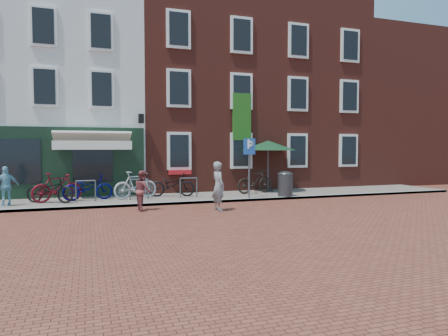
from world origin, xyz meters
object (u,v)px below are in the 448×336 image
object	(u,v)px
cafe_person	(6,186)
bicycle_1	(57,187)
litter_bin	(285,182)
parasol	(268,144)
bicycle_0	(50,190)
bicycle_2	(88,188)
bicycle_3	(136,185)
woman	(218,186)
bicycle_5	(255,181)
parking_sign	(249,157)
boy	(143,190)
bicycle_4	(172,185)

from	to	relation	value
cafe_person	bicycle_1	world-z (taller)	cafe_person
litter_bin	parasol	distance (m)	2.68
parasol	bicycle_0	bearing A→B (deg)	-173.44
bicycle_1	bicycle_2	xyz separation A→B (m)	(1.10, 0.17, -0.05)
bicycle_3	litter_bin	bearing A→B (deg)	-119.25
bicycle_1	cafe_person	bearing A→B (deg)	90.19
woman	bicycle_5	world-z (taller)	woman
woman	cafe_person	size ratio (longest dim) A/B	1.20
parking_sign	bicycle_5	xyz separation A→B (m)	(0.89, 1.46, -1.11)
bicycle_1	bicycle_5	size ratio (longest dim) A/B	1.00
bicycle_3	bicycle_5	distance (m)	5.28
parking_sign	woman	distance (m)	3.01
bicycle_1	bicycle_3	xyz separation A→B (m)	(2.92, 0.07, 0.00)
boy	bicycle_0	world-z (taller)	boy
bicycle_0	bicycle_3	bearing A→B (deg)	-58.12
boy	bicycle_1	size ratio (longest dim) A/B	0.75
parking_sign	bicycle_4	xyz separation A→B (m)	(-2.86, 1.56, -1.16)
boy	bicycle_0	size ratio (longest dim) A/B	0.73
bicycle_3	cafe_person	bearing A→B (deg)	79.47
woman	bicycle_1	xyz separation A→B (m)	(-5.32, 3.31, -0.19)
litter_bin	bicycle_5	distance (m)	1.60
parking_sign	parasol	bearing A→B (deg)	49.53
woman	bicycle_2	size ratio (longest dim) A/B	0.89
parasol	bicycle_2	bearing A→B (deg)	-174.75
cafe_person	bicycle_3	distance (m)	4.59
bicycle_4	litter_bin	bearing A→B (deg)	-92.03
bicycle_5	bicycle_0	bearing A→B (deg)	81.80
parasol	bicycle_3	bearing A→B (deg)	-172.31
parking_sign	woman	xyz separation A→B (m)	(-1.99, -2.07, -0.92)
parking_sign	bicycle_3	xyz separation A→B (m)	(-4.39, 1.32, -1.11)
parking_sign	bicycle_5	world-z (taller)	parking_sign
parasol	parking_sign	bearing A→B (deg)	-130.47
litter_bin	woman	bearing A→B (deg)	-149.82
bicycle_4	bicycle_5	world-z (taller)	bicycle_5
cafe_person	bicycle_5	xyz separation A→B (m)	(9.83, 0.70, -0.15)
boy	bicycle_0	distance (m)	3.85
bicycle_1	litter_bin	bearing A→B (deg)	-113.96
parking_sign	boy	distance (m)	4.69
woman	bicycle_3	distance (m)	4.16
bicycle_1	bicycle_3	bearing A→B (deg)	-105.03
cafe_person	bicycle_4	xyz separation A→B (m)	(6.08, 0.80, -0.21)
woman	bicycle_5	size ratio (longest dim) A/B	0.92
parking_sign	bicycle_2	distance (m)	6.48
boy	bicycle_3	xyz separation A→B (m)	(0.03, 2.47, -0.04)
cafe_person	woman	bearing A→B (deg)	131.45
bicycle_5	bicycle_3	bearing A→B (deg)	80.73
parking_sign	bicycle_1	world-z (taller)	parking_sign
cafe_person	bicycle_2	size ratio (longest dim) A/B	0.74
litter_bin	bicycle_1	size ratio (longest dim) A/B	0.62
parking_sign	bicycle_0	xyz separation A→B (m)	(-7.56, 1.08, -1.16)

